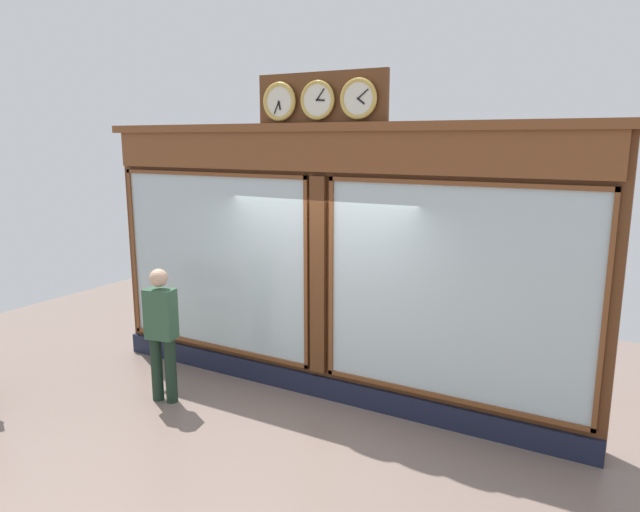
# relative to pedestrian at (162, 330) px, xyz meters

# --- Properties ---
(shop_facade) EXTENTS (6.67, 0.42, 3.97)m
(shop_facade) POSITION_rel_pedestrian_xyz_m (-1.62, -1.20, 0.79)
(shop_facade) COLOR #5B3319
(shop_facade) RESTS_ON ground_plane
(pedestrian) EXTENTS (0.40, 0.29, 1.69)m
(pedestrian) POSITION_rel_pedestrian_xyz_m (0.00, 0.00, 0.00)
(pedestrian) COLOR #1C2F21
(pedestrian) RESTS_ON ground_plane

